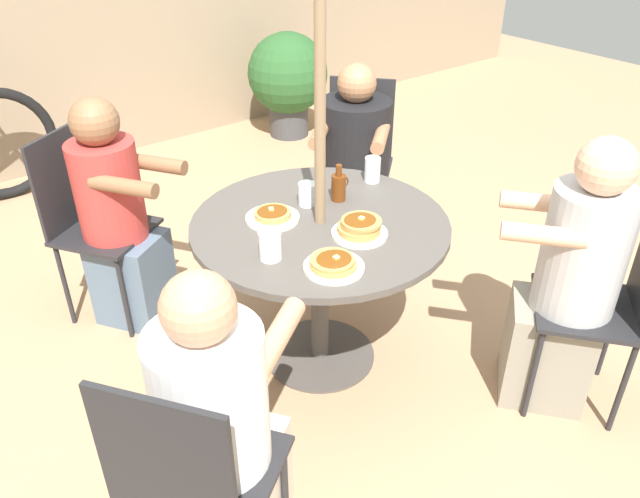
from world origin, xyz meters
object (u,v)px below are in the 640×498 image
Objects in this scene: diner_east at (568,288)px; pancake_plate_b at (360,228)px; diner_north at (220,439)px; coffee_cup at (270,245)px; patio_chair_west at (88,215)px; drinking_glass_a at (372,170)px; potted_shrub at (288,77)px; patio_chair_north at (192,479)px; pancake_plate_c at (273,216)px; patio_table at (320,245)px; patio_chair_east at (613,296)px; patio_chair_south at (358,152)px; syrup_bottle at (339,186)px; diner_south at (353,173)px; drinking_glass_b at (307,194)px; diner_west at (119,223)px; pancake_plate_a at (333,264)px.

diner_east is 5.29× the size of pancake_plate_b.
diner_north is 0.74m from coffee_cup.
patio_chair_west is 1.39m from drinking_glass_a.
patio_chair_north is at bearing -129.05° from potted_shrub.
drinking_glass_a is at bearing 2.08° from pancake_plate_c.
patio_chair_east reaches higher than patio_table.
patio_table is at bearing 90.00° from patio_chair_south.
patio_chair_north is 1.00× the size of patio_chair_south.
patio_chair_south is 5.74× the size of syrup_bottle.
diner_south is 9.73× the size of coffee_cup.
potted_shrub is (1.54, 2.42, -0.12)m from patio_table.
diner_north is 5.03× the size of pancake_plate_b.
patio_chair_south reaches higher than drinking_glass_a.
patio_chair_west is 9.59× the size of drinking_glass_b.
potted_shrub is at bearing 53.69° from coffee_cup.
patio_chair_north is 0.87× the size of diner_south.
diner_north reaches higher than patio_table.
patio_chair_east is 2.37m from patio_chair_west.
diner_south is 0.96× the size of diner_west.
drinking_glass_a is (0.24, 0.05, -0.01)m from syrup_bottle.
pancake_plate_b is at bearing 80.68° from patio_chair_north.
pancake_plate_b is at bearing 95.03° from diner_east.
diner_west is (-1.45, 0.06, -0.01)m from patio_chair_south.
patio_chair_west is at bearing 40.97° from patio_chair_south.
patio_chair_north is 2.37m from patio_chair_south.
diner_west is 5.08× the size of pancake_plate_a.
pancake_plate_a is at bearing 76.63° from patio_chair_west.
patio_table is 2.86m from potted_shrub.
patio_chair_east is 1.20m from syrup_bottle.
patio_chair_south is 0.19m from diner_south.
diner_west reaches higher than drinking_glass_b.
syrup_bottle is at bearing 79.66° from patio_chair_east.
patio_chair_east reaches higher than coffee_cup.
diner_north is 1.19× the size of patio_chair_east.
diner_north is 2.20m from patio_chair_south.
patio_chair_north is at bearing -140.89° from drinking_glass_b.
pancake_plate_a is 1.99× the size of coffee_cup.
diner_east reaches higher than diner_south.
patio_chair_west is 4.23× the size of pancake_plate_a.
patio_chair_north is 1.18m from pancake_plate_c.
diner_north reaches higher than pancake_plate_a.
pancake_plate_b is (0.24, 0.12, 0.01)m from pancake_plate_a.
pancake_plate_c is at bearing 91.24° from patio_chair_east.
potted_shrub is (2.51, 3.09, -0.06)m from patio_chair_north.
patio_chair_north is at bearing -155.17° from pancake_plate_a.
patio_chair_south is at bearing 41.34° from patio_table.
patio_chair_west is (-0.65, 0.99, -0.07)m from patio_table.
patio_chair_south is 0.83× the size of diner_west.
syrup_bottle is 0.55m from coffee_cup.
patio_chair_north is at bearing 41.46° from diner_west.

